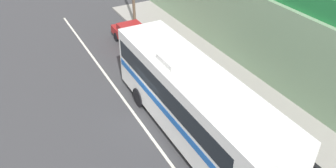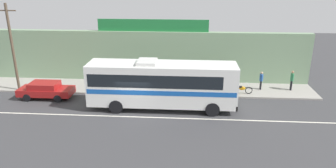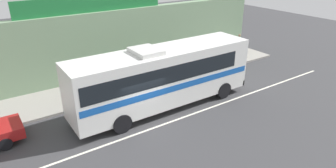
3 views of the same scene
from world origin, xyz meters
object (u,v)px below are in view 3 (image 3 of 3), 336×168
(motorcycle_green, at_px, (183,69))
(motorcycle_black, at_px, (209,62))
(pedestrian_far_left, at_px, (239,42))
(intercity_bus, at_px, (162,75))
(pedestrian_near_shop, at_px, (217,48))
(motorcycle_orange, at_px, (197,67))

(motorcycle_green, height_order, motorcycle_black, same)
(motorcycle_green, xyz_separation_m, pedestrian_far_left, (7.16, 1.32, 0.60))
(intercity_bus, bearing_deg, motorcycle_black, 26.00)
(pedestrian_near_shop, bearing_deg, intercity_bus, -152.42)
(intercity_bus, bearing_deg, pedestrian_far_left, 21.75)
(motorcycle_black, xyz_separation_m, pedestrian_far_left, (4.51, 1.22, 0.60))
(intercity_bus, bearing_deg, motorcycle_green, 38.47)
(motorcycle_green, relative_size, motorcycle_black, 0.99)
(motorcycle_black, bearing_deg, intercity_bus, -154.00)
(pedestrian_near_shop, height_order, pedestrian_far_left, pedestrian_far_left)
(motorcycle_orange, bearing_deg, intercity_bus, -149.76)
(intercity_bus, relative_size, motorcycle_black, 5.92)
(intercity_bus, height_order, motorcycle_green, intercity_bus)
(intercity_bus, height_order, motorcycle_orange, intercity_bus)
(intercity_bus, distance_m, motorcycle_green, 5.16)
(motorcycle_orange, xyz_separation_m, pedestrian_far_left, (5.96, 1.44, 0.60))
(pedestrian_far_left, bearing_deg, motorcycle_black, -164.87)
(intercity_bus, relative_size, pedestrian_near_shop, 6.86)
(motorcycle_green, distance_m, motorcycle_orange, 1.21)
(intercity_bus, xyz_separation_m, motorcycle_green, (3.87, 3.07, -1.50))
(motorcycle_green, distance_m, pedestrian_far_left, 7.31)
(motorcycle_black, relative_size, pedestrian_near_shop, 1.16)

